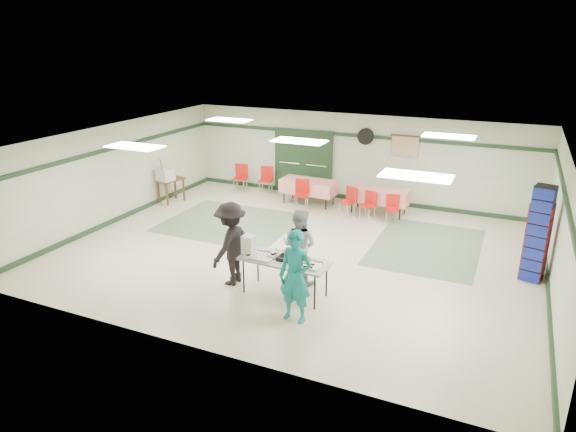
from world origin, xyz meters
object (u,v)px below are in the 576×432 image
at_px(serving_table, 285,262).
at_px(volunteer_teal, 295,277).
at_px(chair_d, 302,191).
at_px(chair_loose_b, 241,175).
at_px(volunteer_dark, 231,244).
at_px(dining_table_a, 379,195).
at_px(crate_stack_red, 537,242).
at_px(printer_table, 171,182).
at_px(chair_loose_a, 266,177).
at_px(office_printer, 165,175).
at_px(dining_table_b, 309,186).
at_px(chair_b, 349,199).
at_px(crate_stack_blue_b, 538,234).
at_px(volunteer_grey, 299,246).
at_px(chair_a, 369,202).
at_px(chair_c, 392,206).
at_px(crate_stack_blue_a, 535,246).
at_px(broom, 164,180).

relative_size(serving_table, volunteer_teal, 1.06).
xyz_separation_m(chair_d, chair_loose_b, (-2.54, 0.85, 0.02)).
xyz_separation_m(volunteer_dark, dining_table_a, (1.65, 5.65, -0.32)).
bearing_deg(crate_stack_red, chair_d, 159.89).
relative_size(dining_table_a, printer_table, 1.93).
relative_size(chair_loose_a, printer_table, 0.99).
bearing_deg(printer_table, office_printer, -75.34).
relative_size(dining_table_b, chair_b, 2.03).
xyz_separation_m(chair_b, crate_stack_blue_b, (4.82, -2.32, 0.52)).
bearing_deg(volunteer_teal, volunteer_grey, 114.24).
height_order(serving_table, chair_a, chair_a).
xyz_separation_m(chair_c, crate_stack_blue_b, (3.56, -2.32, 0.56)).
distance_m(volunteer_grey, chair_loose_b, 6.85).
xyz_separation_m(chair_b, crate_stack_blue_a, (4.82, -2.11, 0.17)).
distance_m(chair_c, office_printer, 6.86).
bearing_deg(volunteer_grey, chair_c, -97.10).
height_order(chair_d, crate_stack_red, crate_stack_red).
xyz_separation_m(volunteer_teal, dining_table_b, (-2.36, 6.48, -0.30)).
bearing_deg(dining_table_b, crate_stack_blue_b, -21.40).
bearing_deg(dining_table_b, chair_a, -12.22).
distance_m(volunteer_dark, chair_loose_b, 6.70).
height_order(dining_table_a, chair_loose_b, chair_loose_b).
bearing_deg(dining_table_a, chair_c, -44.92).
distance_m(volunteer_grey, volunteer_dark, 1.41).
distance_m(volunteer_dark, printer_table, 6.12).
bearing_deg(volunteer_grey, crate_stack_blue_a, -147.82).
relative_size(crate_stack_blue_a, broom, 0.98).
distance_m(volunteer_teal, printer_table, 8.04).
height_order(chair_b, office_printer, office_printer).
bearing_deg(chair_b, serving_table, -62.65).
height_order(volunteer_dark, dining_table_b, volunteer_dark).
bearing_deg(dining_table_b, volunteer_teal, -66.73).
distance_m(volunteer_teal, volunteer_dark, 1.99).
bearing_deg(chair_a, crate_stack_blue_b, -12.73).
height_order(volunteer_dark, chair_d, volunteer_dark).
distance_m(crate_stack_red, crate_stack_blue_b, 0.19).
height_order(chair_b, broom, broom).
distance_m(volunteer_teal, chair_d, 6.37).
height_order(chair_d, chair_loose_a, chair_d).
bearing_deg(serving_table, crate_stack_blue_b, 33.65).
xyz_separation_m(volunteer_grey, printer_table, (-5.80, 3.45, -0.18)).
bearing_deg(serving_table, printer_table, 146.66).
bearing_deg(dining_table_b, dining_table_a, 3.29).
bearing_deg(broom, dining_table_a, 4.08).
relative_size(volunteer_teal, chair_b, 2.03).
xyz_separation_m(chair_b, crate_stack_red, (4.82, -2.29, 0.32)).
distance_m(chair_b, broom, 5.70).
xyz_separation_m(serving_table, broom, (-5.85, 3.90, 0.02)).
bearing_deg(broom, crate_stack_blue_a, -16.72).
height_order(crate_stack_red, office_printer, crate_stack_red).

